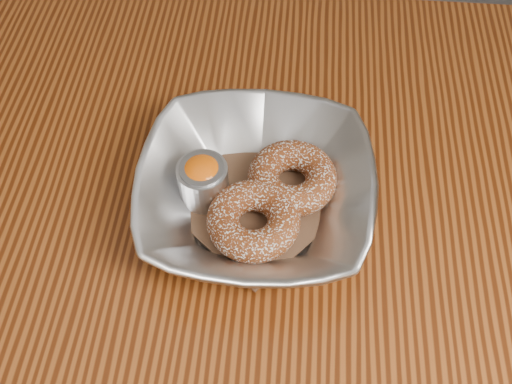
# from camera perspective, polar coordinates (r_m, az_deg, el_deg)

# --- Properties ---
(table) EXTENTS (1.20, 0.80, 0.75)m
(table) POSITION_cam_1_polar(r_m,az_deg,el_deg) (0.71, 2.58, -8.19)
(table) COLOR #6A300F
(table) RESTS_ON ground_plane
(serving_bowl) EXTENTS (0.24, 0.24, 0.06)m
(serving_bowl) POSITION_cam_1_polar(r_m,az_deg,el_deg) (0.61, -0.00, -0.02)
(serving_bowl) COLOR #B4B7BB
(serving_bowl) RESTS_ON table
(parchment) EXTENTS (0.20, 0.20, 0.00)m
(parchment) POSITION_cam_1_polar(r_m,az_deg,el_deg) (0.63, -0.00, -1.10)
(parchment) COLOR brown
(parchment) RESTS_ON table
(donut_back) EXTENTS (0.11, 0.11, 0.03)m
(donut_back) POSITION_cam_1_polar(r_m,az_deg,el_deg) (0.63, 3.46, 1.37)
(donut_back) COLOR maroon
(donut_back) RESTS_ON parchment
(donut_front) EXTENTS (0.11, 0.11, 0.03)m
(donut_front) POSITION_cam_1_polar(r_m,az_deg,el_deg) (0.60, -0.25, -2.72)
(donut_front) COLOR maroon
(donut_front) RESTS_ON parchment
(ramekin) EXTENTS (0.05, 0.05, 0.05)m
(ramekin) POSITION_cam_1_polar(r_m,az_deg,el_deg) (0.62, -5.08, 1.17)
(ramekin) COLOR #B4B7BB
(ramekin) RESTS_ON table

